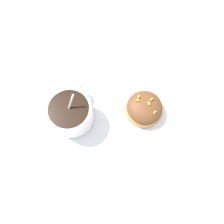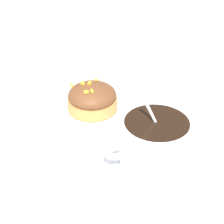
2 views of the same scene
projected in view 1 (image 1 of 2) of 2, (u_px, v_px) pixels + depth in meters
name	position (u px, v px, depth m)	size (l,w,h in m)	color
ground_plane	(109.00, 117.00, 0.51)	(3.00, 3.00, 0.00)	#C6B793
paper_napkin	(109.00, 117.00, 0.51)	(0.34, 0.31, 0.00)	white
coffee_cup	(71.00, 113.00, 0.48)	(0.10, 0.12, 0.10)	white
frosted_pastry	(144.00, 106.00, 0.50)	(0.08, 0.08, 0.05)	#C18442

